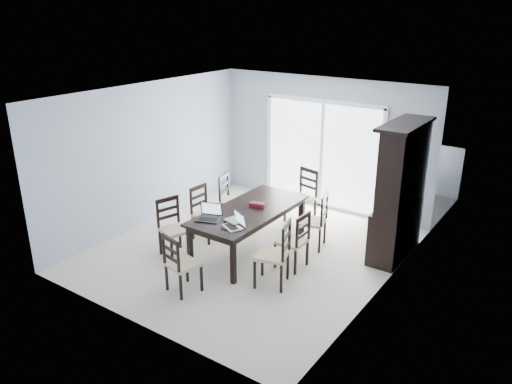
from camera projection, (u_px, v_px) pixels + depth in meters
floor at (250, 250)px, 8.35m from camera, size 5.00×5.00×0.00m
ceiling at (249, 94)px, 7.44m from camera, size 5.00×5.00×0.00m
back_wall at (323, 144)px, 9.82m from camera, size 4.50×0.02×2.60m
wall_left at (149, 154)px, 9.10m from camera, size 0.02×5.00×2.60m
wall_right at (386, 207)px, 6.69m from camera, size 0.02×5.00×2.60m
balcony at (341, 193)px, 11.06m from camera, size 4.50×2.00×0.10m
railing at (361, 157)px, 11.62m from camera, size 4.50×0.06×1.10m
dining_table at (250, 213)px, 8.11m from camera, size 1.00×2.20×0.75m
china_hutch at (400, 193)px, 7.85m from camera, size 0.50×1.38×2.20m
sliding_door at (322, 154)px, 9.88m from camera, size 2.52×0.05×2.18m
chair_left_near at (172, 221)px, 8.06m from camera, size 0.52×0.51×1.10m
chair_left_mid at (203, 207)px, 8.65m from camera, size 0.44×0.43×1.08m
chair_left_far at (229, 194)px, 9.25m from camera, size 0.50×0.49×1.09m
chair_right_near at (279, 247)px, 7.10m from camera, size 0.56×0.55×1.15m
chair_right_mid at (297, 235)px, 7.58m from camera, size 0.42×0.40×1.07m
chair_right_far at (318, 215)px, 8.26m from camera, size 0.52×0.51×1.12m
chair_end_near at (177, 258)px, 6.91m from camera, size 0.47×0.48×1.04m
chair_end_far at (304, 190)px, 9.31m from camera, size 0.54×0.55×1.17m
laptop_dark at (208, 216)px, 7.64m from camera, size 0.42×0.35×0.24m
laptop_silver at (232, 224)px, 7.38m from camera, size 0.38×0.34×0.22m
book_stack at (234, 221)px, 7.56m from camera, size 0.32×0.27×0.04m
cell_phone at (224, 229)px, 7.34m from camera, size 0.11×0.07×0.01m
game_box at (257, 204)px, 8.19m from camera, size 0.28×0.20×0.06m
hot_tub at (332, 170)px, 11.08m from camera, size 1.95×1.81×0.87m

